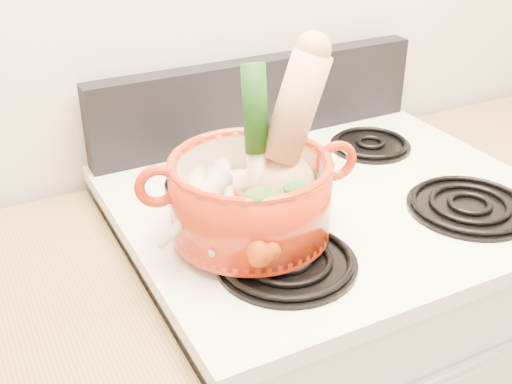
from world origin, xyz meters
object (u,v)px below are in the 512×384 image
dutch_oven (250,197)px  leek (259,140)px  stove_body (320,384)px  squash (297,133)px

dutch_oven → leek: leek is taller
stove_body → leek: leek is taller
dutch_oven → stove_body: bearing=28.3°
leek → squash: bearing=-0.6°
stove_body → dutch_oven: bearing=-161.7°
dutch_oven → squash: squash is taller
stove_body → squash: (-0.12, -0.07, 0.67)m
squash → leek: squash is taller
stove_body → dutch_oven: dutch_oven is taller
stove_body → leek: 0.69m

